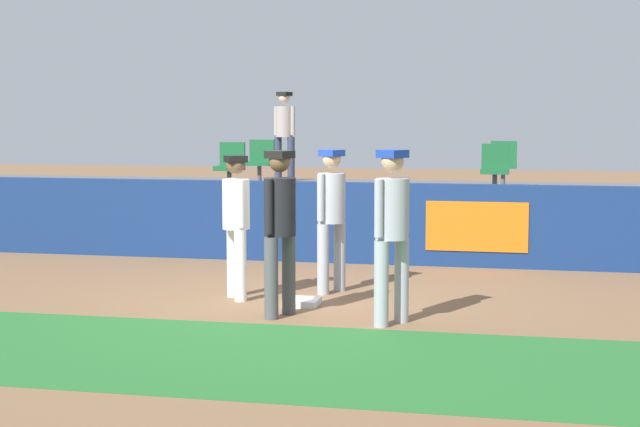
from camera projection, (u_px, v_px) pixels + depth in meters
ground_plane at (292, 303)px, 11.65m from camera, size 60.00×60.00×0.00m
grass_foreground_strip at (225, 355)px, 9.11m from camera, size 18.00×2.80×0.01m
first_base at (302, 302)px, 11.51m from camera, size 0.40×0.40×0.08m
player_fielder_home at (236, 217)px, 11.84m from camera, size 0.47×0.57×1.76m
player_runner_visitor at (331, 210)px, 12.25m from camera, size 0.47×0.47×1.82m
player_coach_visitor at (392, 224)px, 10.36m from camera, size 0.49×0.49×1.88m
player_umpire at (280, 221)px, 10.78m from camera, size 0.46×0.49×1.86m
field_wall at (345, 223)px, 14.85m from camera, size 18.00×0.26×1.23m
bleacher_platform at (371, 215)px, 17.36m from camera, size 18.00×4.80×0.95m
seat_front_left at (230, 164)px, 16.65m from camera, size 0.45×0.44×0.84m
seat_back_left at (260, 159)px, 18.39m from camera, size 0.48×0.44×0.84m
seat_back_right at (503, 162)px, 17.43m from camera, size 0.47×0.44×0.84m
seat_front_right at (495, 167)px, 15.70m from camera, size 0.45×0.44×0.84m
spectator_hooded at (284, 129)px, 19.44m from camera, size 0.47×0.43×1.77m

